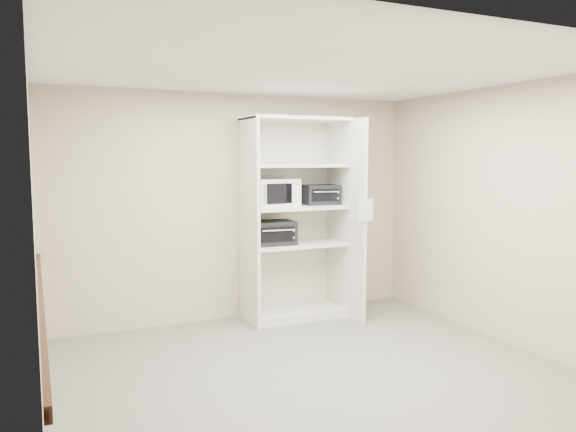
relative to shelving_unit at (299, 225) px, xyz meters
name	(u,v)px	position (x,y,z in m)	size (l,w,h in m)	color
floor	(313,373)	(-0.67, -1.70, -1.13)	(4.50, 4.00, 0.01)	#656257
ceiling	(315,69)	(-0.67, -1.70, 1.57)	(4.50, 4.00, 0.01)	white
wall_back	(238,207)	(-0.67, 0.30, 0.22)	(4.50, 0.02, 2.70)	#C6B49B
wall_front	(477,264)	(-0.67, -3.70, 0.22)	(4.50, 0.02, 2.70)	#C6B49B
wall_left	(35,241)	(-2.92, -1.70, 0.22)	(0.02, 4.00, 2.70)	#C6B49B
wall_right	(505,215)	(1.58, -1.70, 0.22)	(0.02, 4.00, 2.70)	#C6B49B
shelving_unit	(299,225)	(0.00, 0.00, 0.00)	(1.24, 0.92, 2.42)	white
microwave	(273,193)	(-0.32, 0.04, 0.40)	(0.54, 0.41, 0.32)	white
toaster_oven_upper	(320,195)	(0.30, 0.03, 0.36)	(0.42, 0.31, 0.24)	black
toaster_oven_lower	(272,233)	(-0.35, -0.01, -0.07)	(0.50, 0.38, 0.28)	black
paper_sign	(365,210)	(0.54, -0.63, 0.21)	(0.20, 0.01, 0.26)	white
chair_rail	(41,302)	(-2.89, -1.70, -0.23)	(0.04, 3.98, 0.08)	black
wall_poster	(35,210)	(-2.90, -0.93, 0.38)	(0.01, 0.19, 0.26)	white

